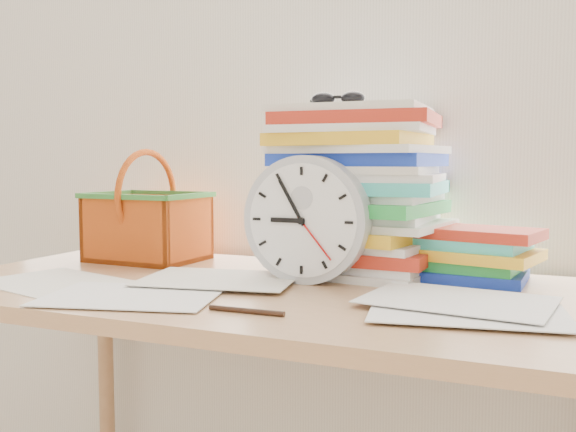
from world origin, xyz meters
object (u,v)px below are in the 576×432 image
at_px(paper_stack, 357,191).
at_px(book_stack, 474,254).
at_px(desk, 264,321).
at_px(basket, 147,206).
at_px(clock, 307,219).

relative_size(paper_stack, book_stack, 1.40).
distance_m(desk, paper_stack, 0.36).
relative_size(book_stack, basket, 0.96).
xyz_separation_m(clock, book_stack, (0.32, 0.16, -0.08)).
bearing_deg(desk, basket, 155.83).
xyz_separation_m(paper_stack, clock, (-0.06, -0.16, -0.05)).
xyz_separation_m(desk, book_stack, (0.39, 0.22, 0.13)).
distance_m(desk, basket, 0.50).
distance_m(clock, book_stack, 0.36).
height_order(paper_stack, book_stack, paper_stack).
distance_m(paper_stack, clock, 0.18).
height_order(desk, clock, clock).
bearing_deg(book_stack, clock, -152.88).
xyz_separation_m(book_stack, basket, (-0.80, -0.04, 0.08)).
xyz_separation_m(clock, basket, (-0.48, 0.12, 0.01)).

